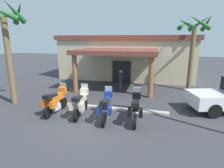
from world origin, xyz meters
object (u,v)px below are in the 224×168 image
object	(u,v)px
palm_tree_near_portico	(194,37)
motorcycle_orange	(55,101)
motorcycle_blue	(106,107)
motorcycle_black	(136,109)
motel_building	(126,57)
motorcycle_cream	(80,103)
pedestrian	(121,79)
palm_tree_roadside	(5,30)

from	to	relation	value
palm_tree_near_portico	motorcycle_orange	bearing A→B (deg)	-139.48
motorcycle_blue	motorcycle_black	size ratio (longest dim) A/B	1.00
motel_building	motorcycle_orange	world-z (taller)	motel_building
motorcycle_blue	motorcycle_orange	bearing A→B (deg)	80.26
motorcycle_orange	motorcycle_blue	world-z (taller)	same
motorcycle_black	motorcycle_cream	bearing A→B (deg)	84.70
motel_building	motorcycle_black	bearing A→B (deg)	-77.86
motorcycle_cream	pedestrian	world-z (taller)	pedestrian
motorcycle_black	palm_tree_near_portico	world-z (taller)	palm_tree_near_portico
motel_building	palm_tree_near_portico	bearing A→B (deg)	-33.56
motorcycle_black	motorcycle_orange	bearing A→B (deg)	85.41
motel_building	palm_tree_roadside	xyz separation A→B (m)	(-5.70, -10.03, 2.34)
motorcycle_orange	pedestrian	bearing A→B (deg)	-23.35
pedestrian	palm_tree_roadside	size ratio (longest dim) A/B	0.27
motorcycle_black	palm_tree_roadside	xyz separation A→B (m)	(-8.05, 0.86, 3.93)
motorcycle_black	palm_tree_roadside	size ratio (longest dim) A/B	0.35
motorcycle_orange	palm_tree_roadside	distance (m)	5.33
pedestrian	palm_tree_roadside	distance (m)	8.56
motorcycle_orange	motorcycle_black	size ratio (longest dim) A/B	1.00
motel_building	motorcycle_cream	size ratio (longest dim) A/B	6.31
motorcycle_blue	palm_tree_near_portico	xyz separation A→B (m)	(5.08, 7.11, 3.58)
motel_building	palm_tree_roadside	size ratio (longest dim) A/B	2.20
motorcycle_cream	palm_tree_near_portico	world-z (taller)	palm_tree_near_portico
motel_building	motorcycle_cream	bearing A→B (deg)	-93.63
motorcycle_cream	motorcycle_blue	xyz separation A→B (m)	(1.51, -0.21, 0.00)
palm_tree_roadside	pedestrian	bearing A→B (deg)	36.95
motel_building	motorcycle_orange	distance (m)	11.18
motel_building	motorcycle_black	world-z (taller)	motel_building
motel_building	motorcycle_orange	size ratio (longest dim) A/B	6.31
motorcycle_blue	pedestrian	world-z (taller)	pedestrian
motorcycle_black	pedestrian	bearing A→B (deg)	14.60
motorcycle_blue	palm_tree_roadside	bearing A→B (deg)	75.02
motel_building	pedestrian	world-z (taller)	motel_building
motorcycle_blue	motorcycle_black	xyz separation A→B (m)	(1.51, 0.14, 0.00)
pedestrian	palm_tree_roadside	bearing A→B (deg)	27.01
motorcycle_orange	pedestrian	distance (m)	6.10
motorcycle_orange	pedestrian	world-z (taller)	pedestrian
motorcycle_cream	palm_tree_roadside	world-z (taller)	palm_tree_roadside
motorcycle_black	pedestrian	size ratio (longest dim) A/B	1.30
motorcycle_cream	motorcycle_blue	distance (m)	1.53
motorcycle_orange	palm_tree_roadside	world-z (taller)	palm_tree_roadside
motorcycle_cream	palm_tree_near_portico	bearing A→B (deg)	-49.21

